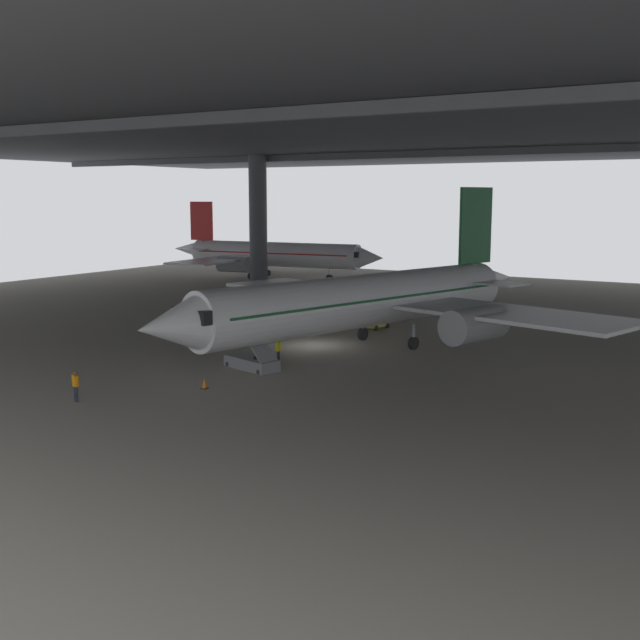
{
  "coord_description": "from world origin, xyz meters",
  "views": [
    {
      "loc": [
        28.63,
        -46.98,
        10.62
      ],
      "look_at": [
        2.64,
        -3.47,
        2.54
      ],
      "focal_mm": 43.65,
      "sensor_mm": 36.0,
      "label": 1
    }
  ],
  "objects_px": {
    "airplane_main": "(368,300)",
    "airplane_distant": "(270,254)",
    "crew_worker_near_nose": "(75,384)",
    "crew_worker_by_stairs": "(278,349)",
    "baggage_tug": "(376,322)",
    "boarding_stairs": "(251,357)",
    "traffic_cone_orange": "(204,383)"
  },
  "relations": [
    {
      "from": "crew_worker_near_nose",
      "to": "crew_worker_by_stairs",
      "type": "relative_size",
      "value": 1.01
    },
    {
      "from": "airplane_main",
      "to": "crew_worker_by_stairs",
      "type": "distance_m",
      "value": 8.26
    },
    {
      "from": "boarding_stairs",
      "to": "baggage_tug",
      "type": "xyz_separation_m",
      "value": [
        0.02,
        17.23,
        -0.2
      ]
    },
    {
      "from": "crew_worker_near_nose",
      "to": "crew_worker_by_stairs",
      "type": "distance_m",
      "value": 13.77
    },
    {
      "from": "airplane_main",
      "to": "airplane_distant",
      "type": "height_order",
      "value": "airplane_main"
    },
    {
      "from": "crew_worker_by_stairs",
      "to": "traffic_cone_orange",
      "type": "relative_size",
      "value": 2.73
    },
    {
      "from": "airplane_distant",
      "to": "baggage_tug",
      "type": "xyz_separation_m",
      "value": [
        29.42,
        -27.79,
        -2.63
      ]
    },
    {
      "from": "airplane_main",
      "to": "crew_worker_near_nose",
      "type": "height_order",
      "value": "airplane_main"
    },
    {
      "from": "boarding_stairs",
      "to": "crew_worker_by_stairs",
      "type": "height_order",
      "value": "boarding_stairs"
    },
    {
      "from": "crew_worker_near_nose",
      "to": "airplane_main",
      "type": "bearing_deg",
      "value": 72.59
    },
    {
      "from": "airplane_main",
      "to": "baggage_tug",
      "type": "relative_size",
      "value": 15.07
    },
    {
      "from": "airplane_main",
      "to": "crew_worker_near_nose",
      "type": "distance_m",
      "value": 21.78
    },
    {
      "from": "boarding_stairs",
      "to": "airplane_distant",
      "type": "relative_size",
      "value": 0.15
    },
    {
      "from": "crew_worker_near_nose",
      "to": "traffic_cone_orange",
      "type": "distance_m",
      "value": 6.92
    },
    {
      "from": "boarding_stairs",
      "to": "baggage_tug",
      "type": "distance_m",
      "value": 17.23
    },
    {
      "from": "crew_worker_near_nose",
      "to": "traffic_cone_orange",
      "type": "relative_size",
      "value": 2.74
    },
    {
      "from": "baggage_tug",
      "to": "crew_worker_near_nose",
      "type": "bearing_deg",
      "value": -96.44
    },
    {
      "from": "boarding_stairs",
      "to": "traffic_cone_orange",
      "type": "distance_m",
      "value": 5.6
    },
    {
      "from": "boarding_stairs",
      "to": "crew_worker_near_nose",
      "type": "xyz_separation_m",
      "value": [
        -3.19,
        -11.16,
        0.21
      ]
    },
    {
      "from": "traffic_cone_orange",
      "to": "baggage_tug",
      "type": "xyz_separation_m",
      "value": [
        -0.76,
        22.76,
        0.23
      ]
    },
    {
      "from": "crew_worker_near_nose",
      "to": "baggage_tug",
      "type": "height_order",
      "value": "crew_worker_near_nose"
    },
    {
      "from": "airplane_distant",
      "to": "traffic_cone_orange",
      "type": "xyz_separation_m",
      "value": [
        30.18,
        -50.55,
        -2.87
      ]
    },
    {
      "from": "airplane_main",
      "to": "baggage_tug",
      "type": "bearing_deg",
      "value": 112.88
    },
    {
      "from": "crew_worker_near_nose",
      "to": "baggage_tug",
      "type": "distance_m",
      "value": 28.57
    },
    {
      "from": "airplane_main",
      "to": "baggage_tug",
      "type": "distance_m",
      "value": 8.89
    },
    {
      "from": "airplane_main",
      "to": "airplane_distant",
      "type": "distance_m",
      "value": 48.28
    },
    {
      "from": "boarding_stairs",
      "to": "traffic_cone_orange",
      "type": "bearing_deg",
      "value": -81.96
    },
    {
      "from": "crew_worker_by_stairs",
      "to": "baggage_tug",
      "type": "height_order",
      "value": "crew_worker_by_stairs"
    },
    {
      "from": "airplane_distant",
      "to": "baggage_tug",
      "type": "bearing_deg",
      "value": -43.36
    },
    {
      "from": "crew_worker_by_stairs",
      "to": "baggage_tug",
      "type": "bearing_deg",
      "value": 92.47
    },
    {
      "from": "crew_worker_by_stairs",
      "to": "baggage_tug",
      "type": "distance_m",
      "value": 15.19
    },
    {
      "from": "crew_worker_by_stairs",
      "to": "airplane_distant",
      "type": "height_order",
      "value": "airplane_distant"
    }
  ]
}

